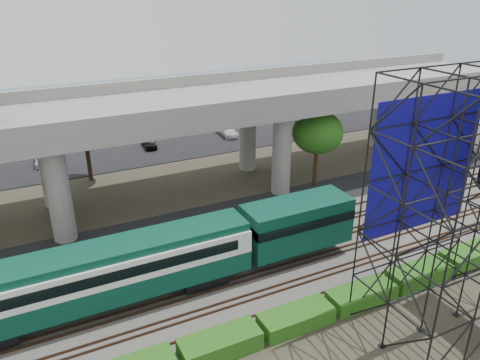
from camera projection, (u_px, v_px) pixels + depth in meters
ground at (248, 291)px, 31.39m from camera, size 140.00×140.00×0.00m
ballast_bed at (235, 274)px, 33.00m from camera, size 90.00×12.00×0.20m
service_road at (192, 223)px, 40.00m from camera, size 90.00×5.00×0.08m
parking_lot at (125, 143)px, 59.31m from camera, size 90.00×18.00×0.08m
harbor_water at (93, 105)px, 77.40m from camera, size 140.00×40.00×0.03m
rail_tracks at (235, 272)px, 32.93m from camera, size 90.00×9.52×0.16m
commuter_train at (135, 265)px, 29.07m from camera, size 29.30×3.06×4.30m
overpass at (150, 116)px, 40.70m from camera, size 80.00×12.00×12.40m
scaffold_tower at (462, 213)px, 25.53m from camera, size 9.36×6.36×15.00m
hedge_strip at (296, 318)px, 28.05m from camera, size 34.60×1.80×1.20m
trees at (115, 150)px, 40.55m from camera, size 40.94×16.94×7.69m
parked_cars at (134, 138)px, 59.01m from camera, size 35.57×9.50×1.29m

